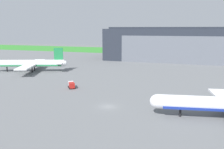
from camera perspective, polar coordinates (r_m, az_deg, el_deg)
The scene contains 5 objects.
ground_plane at distance 63.75m, azimuth -1.00°, elevation -7.94°, with size 440.00×440.00×0.00m, color slate.
grass_field_strip at distance 218.23m, azimuth 12.46°, elevation 5.53°, with size 440.00×56.00×0.08m, color #34872E.
maintenance_hangar at distance 160.66m, azimuth 18.69°, elevation 6.96°, with size 109.60×34.54×21.87m.
airliner_far_left at distance 120.56m, azimuth -19.49°, elevation 2.56°, with size 34.48×31.96×11.66m.
ops_van at distance 83.84m, azimuth -9.96°, elevation -2.52°, with size 3.78×4.22×2.24m.
Camera 1 is at (19.16, -57.05, 21.01)m, focal length 37.13 mm.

